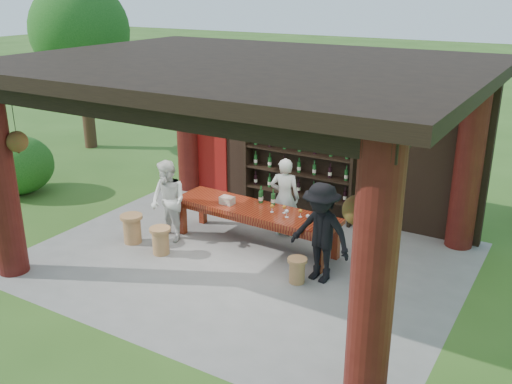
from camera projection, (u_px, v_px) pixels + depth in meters
The scene contains 14 objects.
ground at pixel (245, 259), 10.19m from camera, with size 90.00×90.00×0.00m, color #2D5119.
pavilion at pixel (256, 138), 9.81m from camera, with size 7.50×6.00×3.60m.
wine_shelf at pixel (299, 164), 11.87m from camera, with size 2.51×0.38×2.21m.
tasting_table at pixel (256, 214), 10.52m from camera, with size 3.27×0.96×0.75m.
stool_near_left at pixel (161, 240), 10.31m from camera, with size 0.38×0.38×0.51m.
stool_near_right at pixel (297, 270), 9.31m from camera, with size 0.33×0.33×0.43m.
stool_far_left at pixel (132, 228), 10.75m from camera, with size 0.42×0.42×0.56m.
host at pixel (285, 198), 10.90m from camera, with size 0.57×0.37×1.56m, color beige.
guest_woman at pixel (168, 201), 10.72m from camera, with size 0.76×0.59×1.56m, color silver.
guest_man at pixel (321, 233), 9.20m from camera, with size 1.09×0.63×1.69m, color black.
table_bottles at pixel (265, 195), 10.67m from camera, with size 0.36×0.14×0.31m.
table_glasses at pixel (290, 212), 10.08m from camera, with size 0.83×0.24×0.15m.
napkin_basket at pixel (227, 200), 10.65m from camera, with size 0.26×0.18×0.14m, color #BF6672.
shrubs at pixel (480, 264), 8.83m from camera, with size 21.76×9.65×1.36m.
Camera 1 is at (4.87, -7.77, 4.60)m, focal length 40.00 mm.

